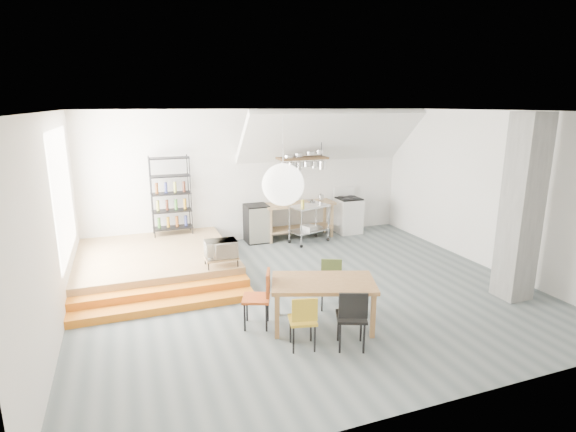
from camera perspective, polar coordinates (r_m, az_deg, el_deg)
name	(u,v)px	position (r m, az deg, el deg)	size (l,w,h in m)	color
floor	(306,290)	(8.34, 2.34, -9.38)	(8.00, 8.00, 0.00)	#545F61
wall_back	(252,176)	(11.10, -4.56, 5.11)	(8.00, 0.04, 3.20)	silver
wall_left	(52,226)	(7.33, -27.77, -1.12)	(0.04, 7.00, 3.20)	silver
wall_right	(488,190)	(10.06, 24.01, 3.02)	(0.04, 7.00, 3.20)	silver
ceiling	(308,111)	(7.65, 2.59, 13.18)	(8.00, 7.00, 0.02)	white
slope_ceiling	(330,136)	(11.06, 5.36, 10.02)	(4.40, 1.80, 0.15)	white
window_pane	(63,193)	(8.74, -26.64, 2.58)	(0.02, 2.50, 2.20)	white
platform	(156,261)	(9.58, -16.46, -5.51)	(3.00, 3.00, 0.40)	#9F7C4F
step_lower	(165,306)	(7.82, -15.29, -11.00)	(3.00, 0.35, 0.13)	orange
step_upper	(163,294)	(8.12, -15.56, -9.57)	(3.00, 0.35, 0.27)	orange
concrete_column	(522,208)	(8.55, 27.54, 0.87)	(0.50, 0.50, 3.20)	slate
kitchen_counter	(299,214)	(11.31, 1.39, 0.29)	(1.80, 0.60, 0.91)	#9F7C4F
stove	(348,215)	(11.92, 7.64, 0.17)	(0.60, 0.60, 1.18)	white
pot_rack	(304,161)	(10.87, 2.01, 6.96)	(1.20, 0.50, 1.43)	#442F1B
wire_shelving	(171,194)	(10.49, -14.65, 2.66)	(0.88, 0.38, 1.80)	black
microwave_shelf	(221,258)	(8.43, -8.48, -5.28)	(0.60, 0.40, 0.16)	#9F7C4F
paper_lantern	(283,185)	(6.38, -0.63, 4.00)	(0.60, 0.60, 0.60)	white
dining_table	(323,286)	(6.85, 4.49, -8.85)	(1.74, 1.33, 0.73)	brown
chair_mustard	(303,318)	(6.27, 1.96, -12.80)	(0.44, 0.44, 0.80)	#BA9320
chair_black	(352,314)	(6.31, 8.14, -12.27)	(0.53, 0.53, 0.89)	black
chair_olive	(331,279)	(7.57, 5.52, -8.01)	(0.49, 0.49, 0.80)	#556630
chair_red	(261,294)	(6.88, -3.45, -9.84)	(0.53, 0.53, 0.89)	#B74A1A
rolling_cart	(309,218)	(10.94, 2.69, -0.31)	(1.05, 0.79, 0.93)	silver
mini_fridge	(257,223)	(11.05, -4.02, -0.93)	(0.55, 0.55, 0.93)	black
microwave	(221,249)	(8.37, -8.52, -4.14)	(0.57, 0.39, 0.32)	beige
bowl	(311,201)	(11.31, 2.98, 1.88)	(0.21, 0.21, 0.05)	silver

